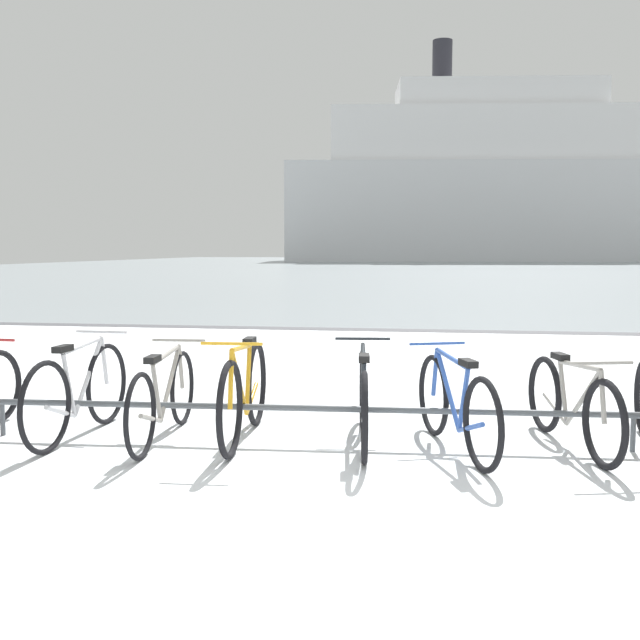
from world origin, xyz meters
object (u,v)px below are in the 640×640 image
(bicycle_4, at_px, (363,399))
(ferry_ship, at_px, (503,188))
(bicycle_3, at_px, (244,393))
(bicycle_5, at_px, (456,405))
(bicycle_6, at_px, (572,405))
(bicycle_2, at_px, (163,397))
(bicycle_1, at_px, (79,392))

(bicycle_4, distance_m, ferry_ship, 86.71)
(bicycle_3, distance_m, bicycle_5, 1.66)
(bicycle_6, distance_m, ferry_ship, 86.47)
(bicycle_5, relative_size, bicycle_6, 0.98)
(bicycle_2, height_order, bicycle_6, bicycle_2)
(bicycle_3, relative_size, ferry_ship, 0.03)
(bicycle_2, distance_m, ferry_ship, 87.01)
(bicycle_3, height_order, ferry_ship, ferry_ship)
(bicycle_1, bearing_deg, bicycle_5, 0.51)
(bicycle_3, distance_m, ferry_ship, 86.84)
(bicycle_4, height_order, bicycle_6, bicycle_4)
(bicycle_2, xyz_separation_m, bicycle_4, (1.59, 0.13, 0.01))
(bicycle_5, bearing_deg, bicycle_2, -179.81)
(bicycle_4, bearing_deg, bicycle_1, -176.25)
(bicycle_2, height_order, bicycle_5, bicycle_5)
(bicycle_1, height_order, bicycle_5, bicycle_1)
(bicycle_2, xyz_separation_m, bicycle_5, (2.30, 0.01, 0.01))
(bicycle_4, relative_size, bicycle_6, 1.05)
(bicycle_5, height_order, bicycle_6, bicycle_5)
(bicycle_5, relative_size, ferry_ship, 0.03)
(bicycle_2, bearing_deg, bicycle_4, 4.72)
(bicycle_1, bearing_deg, ferry_ship, 82.79)
(bicycle_2, xyz_separation_m, ferry_ship, (10.17, 86.01, 8.32))
(bicycle_6, xyz_separation_m, ferry_ship, (7.00, 85.79, 8.33))
(bicycle_1, relative_size, bicycle_2, 0.97)
(bicycle_3, height_order, bicycle_5, bicycle_3)
(bicycle_4, xyz_separation_m, bicycle_6, (1.59, 0.10, -0.02))
(bicycle_1, xyz_separation_m, ferry_ship, (10.88, 86.03, 8.29))
(bicycle_5, height_order, ferry_ship, ferry_ship)
(bicycle_6, bearing_deg, ferry_ship, 85.34)
(bicycle_2, bearing_deg, ferry_ship, 83.25)
(bicycle_6, bearing_deg, bicycle_1, -176.36)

